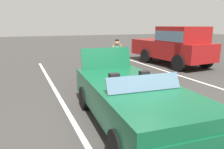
{
  "coord_description": "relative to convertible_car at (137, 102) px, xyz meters",
  "views": [
    {
      "loc": [
        4.06,
        -2.22,
        2.21
      ],
      "look_at": [
        -1.79,
        0.25,
        0.75
      ],
      "focal_mm": 35.1,
      "sensor_mm": 36.0,
      "label": 1
    }
  ],
  "objects": [
    {
      "name": "traveler_person",
      "position": [
        -3.92,
        1.3,
        0.34
      ],
      "size": [
        0.25,
        0.61,
        1.65
      ],
      "rotation": [
        0.0,
        0.0,
        0.09
      ],
      "color": "black",
      "rests_on": "ground_plane"
    },
    {
      "name": "suitcase_medium_bright",
      "position": [
        -3.03,
        0.82,
        -0.28
      ],
      "size": [
        0.41,
        0.26,
        0.62
      ],
      "rotation": [
        0.0,
        0.0,
        4.76
      ],
      "color": "#19723F",
      "rests_on": "ground_plane"
    },
    {
      "name": "lot_line_near",
      "position": [
        -0.2,
        -1.2,
        -0.59
      ],
      "size": [
        18.0,
        0.12,
        0.01
      ],
      "primitive_type": "cube",
      "color": "silver",
      "rests_on": "ground_plane"
    },
    {
      "name": "parked_pickup_truck_near",
      "position": [
        -5.75,
        5.59,
        0.51
      ],
      "size": [
        5.12,
        2.32,
        2.1
      ],
      "rotation": [
        0.0,
        0.0,
        0.07
      ],
      "color": "maroon",
      "rests_on": "ground_plane"
    },
    {
      "name": "lot_line_mid",
      "position": [
        -0.2,
        1.5,
        -0.59
      ],
      "size": [
        18.0,
        0.12,
        0.01
      ],
      "primitive_type": "cube",
      "color": "silver",
      "rests_on": "ground_plane"
    },
    {
      "name": "duffel_bag",
      "position": [
        -3.67,
        0.33,
        -0.43
      ],
      "size": [
        0.5,
        0.7,
        0.34
      ],
      "rotation": [
        0.0,
        0.0,
        1.92
      ],
      "color": "#1E479E",
      "rests_on": "ground_plane"
    },
    {
      "name": "ground_plane",
      "position": [
        -0.2,
        0.01,
        -0.59
      ],
      "size": [
        80.0,
        80.0,
        0.0
      ],
      "primitive_type": "plane",
      "color": "#383533"
    },
    {
      "name": "suitcase_small_carryon",
      "position": [
        -4.64,
        0.94,
        -0.34
      ],
      "size": [
        0.39,
        0.37,
        0.5
      ],
      "rotation": [
        0.0,
        0.0,
        4.05
      ],
      "color": "black",
      "rests_on": "ground_plane"
    },
    {
      "name": "suitcase_large_black",
      "position": [
        -4.59,
        0.39,
        -0.22
      ],
      "size": [
        0.48,
        0.3,
        0.74
      ],
      "rotation": [
        0.0,
        0.0,
        1.57
      ],
      "color": "black",
      "rests_on": "ground_plane"
    },
    {
      "name": "convertible_car",
      "position": [
        0.0,
        0.0,
        0.0
      ],
      "size": [
        4.25,
        2.05,
        1.53
      ],
      "rotation": [
        0.0,
        0.0,
        -0.07
      ],
      "color": "#0F4C2D",
      "rests_on": "ground_plane"
    }
  ]
}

